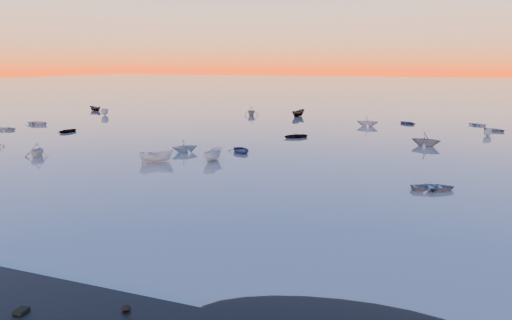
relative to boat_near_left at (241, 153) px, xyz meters
The scene contains 5 objects.
ground 63.90m from the boat_near_left, 86.63° to the left, with size 600.00×600.00×0.00m, color slate.
mud_lobes 37.40m from the boat_near_left, 84.24° to the right, with size 140.00×6.00×0.07m, color black, non-canonical shape.
moored_fleet 17.21m from the boat_near_left, 77.41° to the left, with size 124.00×58.00×1.20m, color beige, non-canonical shape.
boat_near_left is the anchor object (origin of this frame).
boat_near_center 11.64m from the boat_near_left, 125.06° to the right, with size 4.01×1.69×1.39m, color beige.
Camera 1 is at (22.20, -22.43, 11.58)m, focal length 35.00 mm.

